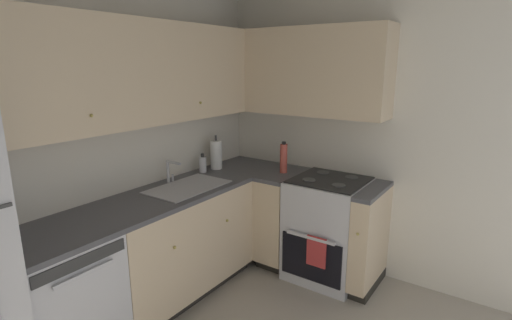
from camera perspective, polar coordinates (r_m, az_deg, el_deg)
wall_back at (r=3.05m, az=-22.90°, el=0.84°), size 3.54×0.05×2.50m
wall_right at (r=3.49m, az=19.39°, el=2.70°), size 0.05×3.33×2.50m
dishwasher at (r=2.84m, az=-26.80°, el=-18.33°), size 0.60×0.63×0.87m
lower_cabinets_back at (r=3.33m, az=-11.78°, el=-12.09°), size 1.34×0.62×0.87m
countertop_back at (r=3.16m, az=-12.18°, el=-4.81°), size 2.54×0.60×0.03m
lower_cabinets_right at (r=3.63m, az=7.96°, el=-9.60°), size 0.62×1.07×0.87m
countertop_right at (r=3.48m, az=8.19°, el=-2.86°), size 0.60×1.07×0.03m
oven_range at (r=3.57m, az=10.54°, el=-9.75°), size 0.68×0.62×1.05m
upper_cabinets_back at (r=3.00m, az=-17.26°, el=12.05°), size 2.22×0.34×0.75m
upper_cabinets_right at (r=3.56m, az=6.36°, el=12.79°), size 0.32×1.61×0.75m
sink at (r=3.24m, az=-9.92°, el=-4.64°), size 0.66×0.40×0.10m
faucet at (r=3.34m, az=-12.50°, el=-1.36°), size 0.07×0.16×0.19m
soap_bottle at (r=3.63m, az=-7.83°, el=-0.61°), size 0.07×0.07×0.18m
paper_towel_roll at (r=3.72m, az=-5.87°, el=0.80°), size 0.11×0.11×0.33m
oil_bottle at (r=3.57m, az=4.08°, el=0.28°), size 0.07×0.07×0.29m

